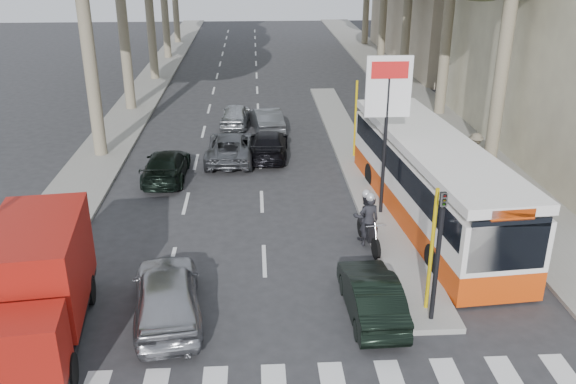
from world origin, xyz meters
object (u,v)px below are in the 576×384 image
at_px(silver_hatchback, 167,294).
at_px(motorcycle, 367,220).
at_px(city_bus, 430,178).
at_px(red_truck, 36,285).
at_px(dark_hatchback, 371,295).

xyz_separation_m(silver_hatchback, motorcycle, (5.79, 3.78, 0.13)).
xyz_separation_m(city_bus, motorcycle, (-2.43, -1.70, -0.70)).
distance_m(red_truck, city_bus, 12.73).
bearing_deg(city_bus, dark_hatchback, -122.91).
bearing_deg(dark_hatchback, silver_hatchback, -3.41).
bearing_deg(red_truck, city_bus, 22.37).
xyz_separation_m(silver_hatchback, dark_hatchback, (5.22, -0.14, -0.12)).
distance_m(silver_hatchback, red_truck, 3.09).
height_order(dark_hatchback, red_truck, red_truck).
bearing_deg(red_truck, motorcycle, 20.57).
relative_size(dark_hatchback, red_truck, 0.65).
height_order(red_truck, motorcycle, red_truck).
bearing_deg(red_truck, silver_hatchback, 6.84).
xyz_separation_m(red_truck, motorcycle, (8.69, 4.49, -0.65)).
distance_m(silver_hatchback, motorcycle, 6.92).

